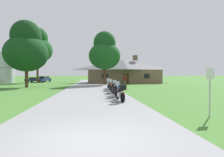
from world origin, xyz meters
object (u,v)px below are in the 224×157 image
object	(u,v)px
parked_navy_suv_far_left	(44,79)
tree_by_lodge_front	(105,52)
motorcycle_orange_third_in_row	(113,87)
motorcycle_red_second_in_row	(116,90)
metal_signpost_roadside	(210,86)
tree_left_near	(26,48)
tree_left_far	(37,47)
motorcycle_blue_fourth_in_row	(110,86)
parked_navy_sedan_far_left	(35,80)
motorcycle_blue_nearest_to_camera	(121,93)
metal_silo_distant	(6,66)
bystander_red_shirt_near_lodge	(125,80)
motorcycle_silver_farthest_in_row	(110,84)

from	to	relation	value
parked_navy_suv_far_left	tree_by_lodge_front	bearing A→B (deg)	-35.30
tree_by_lodge_front	motorcycle_orange_third_in_row	bearing A→B (deg)	-90.74
motorcycle_red_second_in_row	tree_by_lodge_front	distance (m)	18.37
motorcycle_red_second_in_row	metal_signpost_roadside	world-z (taller)	metal_signpost_roadside
tree_left_near	tree_left_far	bearing A→B (deg)	100.27
parked_navy_suv_far_left	motorcycle_blue_fourth_in_row	bearing A→B (deg)	-51.34
motorcycle_orange_third_in_row	parked_navy_sedan_far_left	bearing A→B (deg)	115.02
motorcycle_red_second_in_row	tree_left_far	world-z (taller)	tree_left_far
motorcycle_blue_nearest_to_camera	tree_by_lodge_front	bearing A→B (deg)	84.03
motorcycle_blue_fourth_in_row	tree_left_near	xyz separation A→B (m)	(-11.31, 6.98, 4.95)
motorcycle_blue_nearest_to_camera	metal_silo_distant	bearing A→B (deg)	118.78
motorcycle_orange_third_in_row	parked_navy_suv_far_left	xyz separation A→B (m)	(-13.90, 29.87, 0.17)
bystander_red_shirt_near_lodge	motorcycle_blue_nearest_to_camera	bearing A→B (deg)	-42.77
motorcycle_blue_nearest_to_camera	motorcycle_orange_third_in_row	distance (m)	5.29
motorcycle_blue_nearest_to_camera	parked_navy_sedan_far_left	bearing A→B (deg)	109.98
parked_navy_suv_far_left	motorcycle_silver_farthest_in_row	bearing A→B (deg)	-48.71
parked_navy_suv_far_left	tree_left_near	bearing A→B (deg)	-71.16
motorcycle_orange_third_in_row	metal_signpost_roadside	bearing A→B (deg)	-77.08
motorcycle_red_second_in_row	motorcycle_silver_farthest_in_row	world-z (taller)	same
motorcycle_silver_farthest_in_row	motorcycle_orange_third_in_row	bearing A→B (deg)	-96.91
tree_left_far	tree_left_near	size ratio (longest dim) A/B	1.28
motorcycle_silver_farthest_in_row	parked_navy_suv_far_left	size ratio (longest dim) A/B	0.43
parked_navy_sedan_far_left	bystander_red_shirt_near_lodge	bearing A→B (deg)	-104.74
bystander_red_shirt_near_lodge	parked_navy_suv_far_left	world-z (taller)	bystander_red_shirt_near_lodge
tree_left_near	parked_navy_suv_far_left	size ratio (longest dim) A/B	1.95
motorcycle_blue_nearest_to_camera	motorcycle_red_second_in_row	size ratio (longest dim) A/B	1.00
motorcycle_red_second_in_row	tree_by_lodge_front	bearing A→B (deg)	91.13
metal_signpost_roadside	tree_by_lodge_front	distance (m)	25.62
motorcycle_red_second_in_row	motorcycle_blue_fourth_in_row	world-z (taller)	same
bystander_red_shirt_near_lodge	tree_left_near	distance (m)	16.92
motorcycle_orange_third_in_row	parked_navy_suv_far_left	size ratio (longest dim) A/B	0.43
tree_left_near	parked_navy_suv_far_left	distance (m)	20.78
motorcycle_blue_fourth_in_row	metal_signpost_roadside	bearing A→B (deg)	-77.17
motorcycle_red_second_in_row	tree_by_lodge_front	size ratio (longest dim) A/B	0.22
motorcycle_blue_nearest_to_camera	tree_left_near	distance (m)	19.46
motorcycle_blue_nearest_to_camera	motorcycle_blue_fourth_in_row	distance (m)	8.13
motorcycle_blue_nearest_to_camera	tree_by_lodge_front	xyz separation A→B (m)	(0.25, 20.22, 5.14)
bystander_red_shirt_near_lodge	tree_left_far	world-z (taller)	tree_left_far
bystander_red_shirt_near_lodge	tree_by_lodge_front	distance (m)	6.14
motorcycle_silver_farthest_in_row	parked_navy_suv_far_left	world-z (taller)	parked_navy_suv_far_left
tree_by_lodge_front	metal_silo_distant	xyz separation A→B (m)	(-21.06, 10.58, -2.02)
motorcycle_blue_fourth_in_row	tree_left_far	bearing A→B (deg)	121.69
motorcycle_blue_fourth_in_row	bystander_red_shirt_near_lodge	world-z (taller)	bystander_red_shirt_near_lodge
motorcycle_silver_farthest_in_row	tree_left_far	xyz separation A→B (m)	(-14.19, 19.50, 7.34)
metal_silo_distant	parked_navy_suv_far_left	bearing A→B (deg)	32.03
tree_left_near	tree_by_lodge_front	world-z (taller)	tree_left_near
motorcycle_silver_farthest_in_row	bystander_red_shirt_near_lodge	size ratio (longest dim) A/B	1.25
bystander_red_shirt_near_lodge	tree_by_lodge_front	world-z (taller)	tree_by_lodge_front
motorcycle_red_second_in_row	tree_by_lodge_front	xyz separation A→B (m)	(0.24, 17.64, 5.15)
motorcycle_blue_fourth_in_row	bystander_red_shirt_near_lodge	bearing A→B (deg)	72.29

